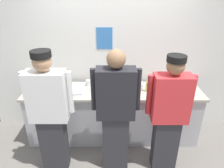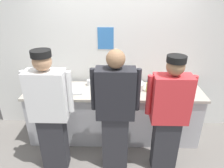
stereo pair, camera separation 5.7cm
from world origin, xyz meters
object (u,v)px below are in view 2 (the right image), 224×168
(chef_far_right, at_px, (169,114))
(squeeze_bottle_secondary, at_px, (118,82))
(ramekin_green_sauce, at_px, (160,87))
(squeeze_bottle_primary, at_px, (148,86))
(ramekin_yellow_sauce, at_px, (174,87))
(chef_center, at_px, (115,111))
(mixing_bowl_steel, at_px, (133,85))
(sheet_tray, at_px, (70,90))
(deli_cup, at_px, (90,83))
(plate_stack_rear, at_px, (169,91))
(plate_stack_front, at_px, (108,89))
(chef_near_left, at_px, (50,111))
(ramekin_red_sauce, at_px, (38,93))
(ramekin_orange_sauce, at_px, (187,90))

(chef_far_right, distance_m, squeeze_bottle_secondary, 1.03)
(ramekin_green_sauce, bearing_deg, squeeze_bottle_primary, -149.56)
(ramekin_yellow_sauce, bearing_deg, squeeze_bottle_primary, -162.74)
(chef_center, distance_m, mixing_bowl_steel, 0.76)
(sheet_tray, bearing_deg, deli_cup, 34.65)
(plate_stack_rear, relative_size, mixing_bowl_steel, 0.60)
(squeeze_bottle_primary, bearing_deg, chef_far_right, -72.87)
(mixing_bowl_steel, bearing_deg, sheet_tray, -174.74)
(chef_far_right, height_order, squeeze_bottle_secondary, chef_far_right)
(ramekin_green_sauce, xyz_separation_m, deli_cup, (-1.14, 0.09, 0.02))
(plate_stack_front, bearing_deg, deli_cup, 142.73)
(plate_stack_rear, distance_m, ramekin_yellow_sauce, 0.21)
(chef_near_left, bearing_deg, sheet_tray, 79.67)
(mixing_bowl_steel, height_order, ramekin_red_sauce, mixing_bowl_steel)
(ramekin_orange_sauce, distance_m, ramekin_red_sauce, 2.31)
(ramekin_orange_sauce, bearing_deg, plate_stack_front, -177.80)
(mixing_bowl_steel, distance_m, squeeze_bottle_secondary, 0.26)
(mixing_bowl_steel, height_order, ramekin_green_sauce, mixing_bowl_steel)
(chef_far_right, bearing_deg, mixing_bowl_steel, 119.38)
(squeeze_bottle_secondary, bearing_deg, ramekin_red_sauce, -166.62)
(plate_stack_rear, height_order, ramekin_yellow_sauce, plate_stack_rear)
(plate_stack_rear, bearing_deg, ramekin_red_sauce, -177.35)
(chef_center, relative_size, ramekin_yellow_sauce, 15.89)
(mixing_bowl_steel, distance_m, ramekin_red_sauce, 1.49)
(chef_far_right, relative_size, ramekin_yellow_sauce, 15.29)
(ramekin_yellow_sauce, bearing_deg, ramekin_red_sauce, -173.04)
(mixing_bowl_steel, distance_m, ramekin_green_sauce, 0.43)
(squeeze_bottle_primary, relative_size, ramekin_green_sauce, 2.03)
(plate_stack_rear, bearing_deg, deli_cup, 168.95)
(chef_center, height_order, plate_stack_rear, chef_center)
(plate_stack_front, relative_size, deli_cup, 2.64)
(ramekin_red_sauce, bearing_deg, chef_center, -21.89)
(chef_center, relative_size, plate_stack_rear, 8.53)
(chef_near_left, xyz_separation_m, deli_cup, (0.41, 0.85, 0.02))
(mixing_bowl_steel, distance_m, ramekin_orange_sauce, 0.84)
(chef_center, height_order, plate_stack_front, chef_center)
(plate_stack_rear, bearing_deg, squeeze_bottle_secondary, 165.82)
(chef_near_left, bearing_deg, chef_center, 2.54)
(chef_near_left, distance_m, chef_far_right, 1.54)
(plate_stack_front, distance_m, ramekin_yellow_sauce, 1.08)
(squeeze_bottle_primary, height_order, ramekin_orange_sauce, squeeze_bottle_primary)
(chef_center, xyz_separation_m, ramekin_yellow_sauce, (0.94, 0.74, -0.00))
(squeeze_bottle_secondary, height_order, ramekin_green_sauce, squeeze_bottle_secondary)
(chef_center, distance_m, ramekin_orange_sauce, 1.28)
(plate_stack_front, relative_size, ramekin_orange_sauce, 2.41)
(squeeze_bottle_primary, height_order, ramekin_yellow_sauce, squeeze_bottle_primary)
(chef_far_right, bearing_deg, sheet_tray, 155.95)
(ramekin_yellow_sauce, xyz_separation_m, ramekin_orange_sauce, (0.17, -0.11, 0.00))
(plate_stack_front, bearing_deg, ramekin_orange_sauce, 2.20)
(chef_far_right, height_order, ramekin_yellow_sauce, chef_far_right)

